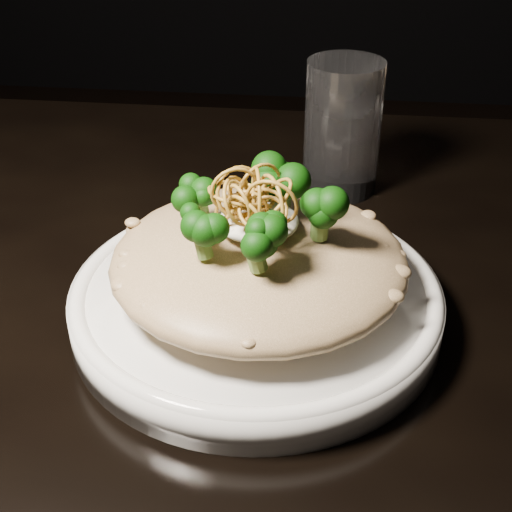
{
  "coord_description": "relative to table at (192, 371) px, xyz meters",
  "views": [
    {
      "loc": [
        0.11,
        -0.45,
        1.08
      ],
      "look_at": [
        0.06,
        -0.03,
        0.81
      ],
      "focal_mm": 50.0,
      "sensor_mm": 36.0,
      "label": 1
    }
  ],
  "objects": [
    {
      "name": "table",
      "position": [
        0.0,
        0.0,
        0.0
      ],
      "size": [
        1.1,
        0.8,
        0.75
      ],
      "color": "black",
      "rests_on": "ground"
    },
    {
      "name": "plate",
      "position": [
        0.06,
        -0.03,
        0.1
      ],
      "size": [
        0.27,
        0.27,
        0.03
      ],
      "primitive_type": "cylinder",
      "color": "white",
      "rests_on": "table"
    },
    {
      "name": "risotto",
      "position": [
        0.06,
        -0.03,
        0.13
      ],
      "size": [
        0.21,
        0.21,
        0.05
      ],
      "primitive_type": "ellipsoid",
      "color": "brown",
      "rests_on": "plate"
    },
    {
      "name": "broccoli",
      "position": [
        0.06,
        -0.03,
        0.18
      ],
      "size": [
        0.11,
        0.11,
        0.04
      ],
      "primitive_type": null,
      "color": "black",
      "rests_on": "risotto"
    },
    {
      "name": "cheese",
      "position": [
        0.06,
        -0.02,
        0.17
      ],
      "size": [
        0.06,
        0.06,
        0.02
      ],
      "primitive_type": "ellipsoid",
      "color": "white",
      "rests_on": "risotto"
    },
    {
      "name": "shallots",
      "position": [
        0.06,
        -0.03,
        0.19
      ],
      "size": [
        0.06,
        0.06,
        0.04
      ],
      "primitive_type": null,
      "color": "brown",
      "rests_on": "cheese"
    },
    {
      "name": "drinking_glass",
      "position": [
        0.12,
        0.19,
        0.15
      ],
      "size": [
        0.1,
        0.1,
        0.13
      ],
      "primitive_type": "cylinder",
      "rotation": [
        0.0,
        0.0,
        0.4
      ],
      "color": "silver",
      "rests_on": "table"
    }
  ]
}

